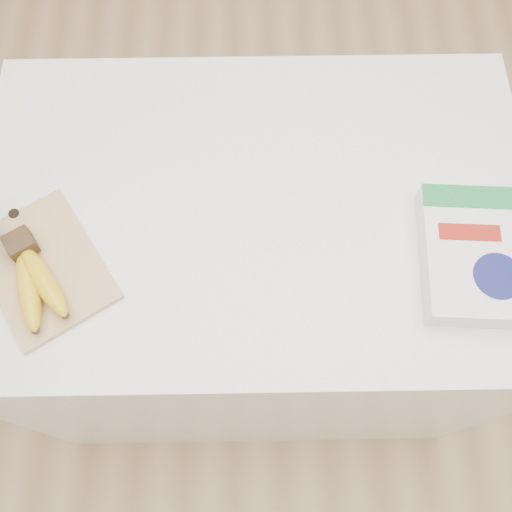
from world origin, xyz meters
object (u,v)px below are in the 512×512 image
at_px(cutting_board, 44,267).
at_px(bananas, 34,279).
at_px(table, 256,279).
at_px(cereal_box, 471,255).

height_order(cutting_board, bananas, bananas).
relative_size(table, bananas, 5.37).
xyz_separation_m(bananas, cereal_box, (0.76, 0.04, -0.01)).
height_order(cutting_board, cereal_box, cereal_box).
relative_size(table, cutting_board, 4.17).
bearing_deg(cutting_board, bananas, -127.58).
xyz_separation_m(table, cutting_board, (-0.38, -0.13, 0.41)).
distance_m(bananas, cereal_box, 0.76).
relative_size(cutting_board, cereal_box, 0.98).
distance_m(table, cereal_box, 0.58).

